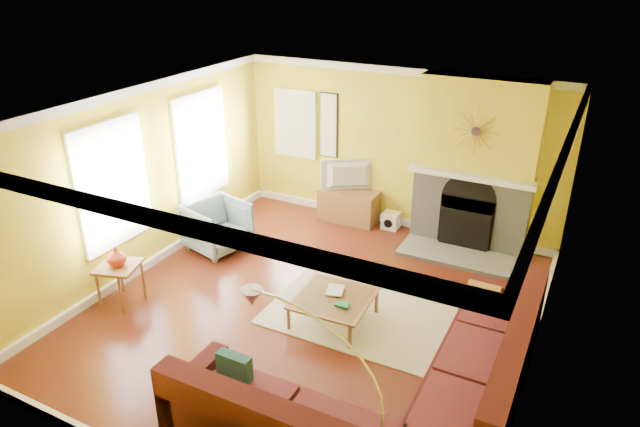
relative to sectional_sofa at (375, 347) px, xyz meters
The scene contains 27 objects.
floor 1.63m from the sectional_sofa, 143.48° to the left, with size 5.50×6.00×0.02m, color maroon.
ceiling 2.75m from the sectional_sofa, 143.48° to the left, with size 5.50×6.00×0.02m, color white.
wall_back 4.23m from the sectional_sofa, 107.67° to the left, with size 5.50×0.02×2.70m, color yellow.
wall_front 2.59m from the sectional_sofa, 121.09° to the right, with size 5.50×0.02×2.70m, color yellow.
wall_left 4.22m from the sectional_sofa, 166.97° to the left, with size 0.02×6.00×2.70m, color yellow.
wall_right 1.98m from the sectional_sofa, 31.68° to the left, with size 0.02×6.00×2.70m, color yellow.
baseboard 1.61m from the sectional_sofa, 143.48° to the left, with size 5.50×6.00×0.12m, color white, non-canonical shape.
crown_molding 2.69m from the sectional_sofa, 143.48° to the left, with size 5.50×6.00×0.12m, color white, non-canonical shape.
window_left_near 4.68m from the sectional_sofa, 150.72° to the left, with size 0.06×1.22×1.72m, color white.
window_left_far 4.12m from the sectional_sofa, behind, with size 0.06×1.22×1.72m, color white.
window_back 5.13m from the sectional_sofa, 129.05° to the left, with size 0.82×0.06×1.22m, color white.
wall_art 4.77m from the sectional_sofa, 122.72° to the left, with size 0.34×0.04×1.14m, color white.
fireplace 3.84m from the sectional_sofa, 88.54° to the left, with size 1.80×0.40×2.70m, color gray, non-canonical shape.
mantel 3.58m from the sectional_sofa, 88.43° to the left, with size 1.92×0.22×0.08m, color white.
hearth 3.21m from the sectional_sofa, 88.28° to the left, with size 1.80×0.70×0.06m, color gray.
sunburst 3.81m from the sectional_sofa, 88.44° to the left, with size 0.70×0.04×0.70m, color olive, non-canonical shape.
rug 1.40m from the sectional_sofa, 117.72° to the left, with size 2.40×1.80×0.02m, color beige.
sectional_sofa is the anchor object (origin of this frame).
coffee_table 1.23m from the sectional_sofa, 138.03° to the left, with size 0.93×0.93×0.37m, color white, non-canonical shape.
media_console 4.17m from the sectional_sofa, 118.45° to the left, with size 1.02×0.46×0.56m, color #8E5D33.
tv 4.18m from the sectional_sofa, 118.45° to the left, with size 0.96×0.13×0.55m, color black.
subwoofer 3.92m from the sectional_sofa, 107.98° to the left, with size 0.28×0.28×0.28m, color white.
armchair 3.81m from the sectional_sofa, 152.74° to the left, with size 0.84×0.87×0.79m, color gray.
side_table 3.64m from the sectional_sofa, behind, with size 0.51×0.51×0.56m, color #8E5D33, non-canonical shape.
vase 3.64m from the sectional_sofa, behind, with size 0.26×0.26×0.27m, color red.
book 1.36m from the sectional_sofa, 139.05° to the left, with size 0.21×0.29×0.03m, color white.
arc_lamp 1.66m from the sectional_sofa, 84.75° to the right, with size 1.24×0.36×1.92m, color silver, non-canonical shape.
Camera 1 is at (2.99, -5.63, 4.32)m, focal length 32.00 mm.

